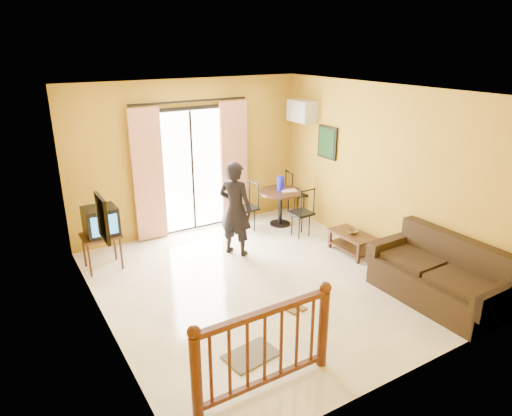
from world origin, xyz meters
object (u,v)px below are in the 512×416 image
dining_table (280,198)px  sofa (439,277)px  standing_person (235,209)px  television (101,221)px  coffee_table (352,240)px

dining_table → sofa: sofa is taller
dining_table → standing_person: (-1.37, -0.69, 0.25)m
dining_table → standing_person: 1.55m
dining_table → standing_person: bearing=-153.3°
television → coffee_table: bearing=-24.7°
standing_person → dining_table: bearing=-96.7°
television → dining_table: size_ratio=0.60×
television → standing_person: (2.03, -0.61, 0.00)m
dining_table → coffee_table: (0.32, -1.70, -0.31)m
television → dining_table: (3.40, 0.08, -0.25)m
dining_table → sofa: (0.33, -3.44, -0.21)m
television → sofa: (3.73, -3.36, -0.46)m
television → sofa: bearing=-43.2°
coffee_table → standing_person: size_ratio=0.50×
dining_table → standing_person: size_ratio=0.52×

